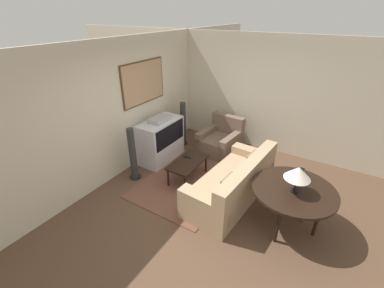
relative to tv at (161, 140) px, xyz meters
The scene contains 14 objects.
ground_plane 1.96m from the tv, 115.61° to the right, with size 12.00×12.00×0.00m, color brown.
wall_back 1.25m from the tv, 152.23° to the left, with size 12.00×0.10×2.70m.
wall_right 2.63m from the tv, 43.30° to the right, with size 0.06×12.00×2.70m.
area_rug 1.25m from the tv, 116.30° to the right, with size 2.07×1.64×0.01m.
tv is the anchor object (origin of this frame).
couch 2.04m from the tv, 102.26° to the right, with size 2.11×1.01×0.85m.
armchair 1.46m from the tv, 43.88° to the right, with size 1.00×0.91×0.84m.
coffee_table 1.03m from the tv, 110.78° to the right, with size 0.92×0.49×0.42m.
console_table 3.09m from the tv, 101.19° to the right, with size 1.26×1.26×0.73m.
table_lamp 3.16m from the tv, 102.43° to the right, with size 0.38×0.38×0.43m.
mantel_clock 3.07m from the tv, 95.99° to the right, with size 0.17×0.10×0.18m.
remote 0.90m from the tv, 105.11° to the right, with size 0.06×0.16×0.02m.
speaker_tower_left 0.91m from the tv, behind, with size 0.24×0.24×1.12m.
speaker_tower_right 0.91m from the tv, ahead, with size 0.24×0.24×1.12m.
Camera 1 is at (-3.24, -1.64, 3.13)m, focal length 24.00 mm.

